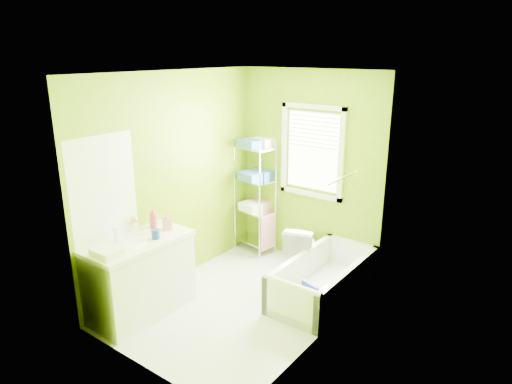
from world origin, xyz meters
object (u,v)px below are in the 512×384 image
Objects in this scene: toilet at (301,248)px; vanity at (140,275)px; wire_shelf_unit at (256,184)px; bathtub at (322,285)px.

vanity reaches higher than toilet.
toilet is at bearing 64.54° from vanity.
vanity is at bearing -90.70° from wire_shelf_unit.
vanity is at bearing -134.39° from bathtub.
toilet reaches higher than bathtub.
bathtub is at bearing 45.61° from vanity.
wire_shelf_unit is at bearing -31.10° from toilet.
bathtub is 1.78m from wire_shelf_unit.
toilet is 0.41× the size of wire_shelf_unit.
wire_shelf_unit is (0.03, 2.11, 0.54)m from vanity.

